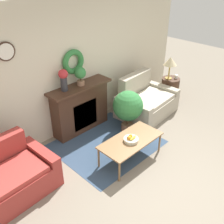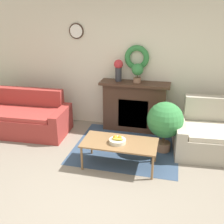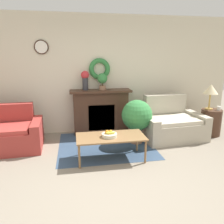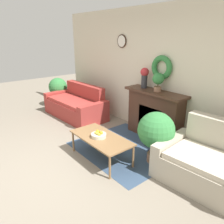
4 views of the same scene
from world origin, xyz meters
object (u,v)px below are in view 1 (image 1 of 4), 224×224
fireplace (80,108)px  potted_plant_floor_by_loveseat (128,107)px  potted_plant_on_mantel (80,74)px  coffee_table (131,141)px  loveseat_right (145,101)px  table_lamp (170,62)px  vase_on_mantel_left (63,78)px  side_table_by_loveseat (170,89)px  mug (176,77)px  fruit_bowl (131,139)px

fireplace → potted_plant_floor_by_loveseat: size_ratio=1.51×
potted_plant_floor_by_loveseat → potted_plant_on_mantel: bearing=130.2°
coffee_table → loveseat_right: bearing=29.8°
fireplace → table_lamp: bearing=-12.2°
table_lamp → fireplace: bearing=167.8°
table_lamp → vase_on_mantel_left: size_ratio=1.31×
potted_plant_on_mantel → vase_on_mantel_left: bearing=177.0°
coffee_table → side_table_by_loveseat: size_ratio=1.98×
loveseat_right → side_table_by_loveseat: (0.98, -0.02, -0.01)m
coffee_table → potted_plant_floor_by_loveseat: (0.66, 0.67, 0.18)m
mug → potted_plant_on_mantel: size_ratio=0.24×
table_lamp → vase_on_mantel_left: (-2.77, 0.53, 0.24)m
loveseat_right → fruit_bowl: size_ratio=5.32×
vase_on_mantel_left → loveseat_right: bearing=-16.7°
side_table_by_loveseat → table_lamp: bearing=141.3°
fruit_bowl → vase_on_mantel_left: size_ratio=0.62×
loveseat_right → mug: 1.14m
side_table_by_loveseat → vase_on_mantel_left: vase_on_mantel_left is taller
loveseat_right → coffee_table: bearing=-154.7°
mug → potted_plant_floor_by_loveseat: 1.93m
fireplace → potted_plant_floor_by_loveseat: fireplace is taller
loveseat_right → potted_plant_floor_by_loveseat: bearing=-171.5°
potted_plant_floor_by_loveseat → side_table_by_loveseat: bearing=5.4°
vase_on_mantel_left → potted_plant_on_mantel: vase_on_mantel_left is taller
table_lamp → potted_plant_on_mantel: size_ratio=1.51×
loveseat_right → coffee_table: loveseat_right is taller
fireplace → fruit_bowl: fireplace is taller
fruit_bowl → vase_on_mantel_left: 1.69m
side_table_by_loveseat → potted_plant_floor_by_loveseat: potted_plant_floor_by_loveseat is taller
loveseat_right → table_lamp: (0.93, 0.02, 0.74)m
potted_plant_floor_by_loveseat → coffee_table: bearing=-134.7°
loveseat_right → fruit_bowl: (-1.54, -0.89, 0.17)m
fireplace → vase_on_mantel_left: size_ratio=3.23×
loveseat_right → potted_plant_floor_by_loveseat: size_ratio=1.54×
potted_plant_on_mantel → potted_plant_floor_by_loveseat: (0.62, -0.73, -0.68)m
potted_plant_on_mantel → mug: bearing=-14.0°
fireplace → loveseat_right: 1.62m
mug → vase_on_mantel_left: (-2.93, 0.66, 0.64)m
side_table_by_loveseat → vase_on_mantel_left: (-2.83, 0.58, 0.99)m
loveseat_right → vase_on_mantel_left: (-1.85, 0.56, 0.98)m
side_table_by_loveseat → mug: 0.37m
vase_on_mantel_left → side_table_by_loveseat: bearing=-11.5°
loveseat_right → fruit_bowl: 1.79m
coffee_table → side_table_by_loveseat: (2.49, 0.84, -0.10)m
table_lamp → mug: 0.45m
table_lamp → potted_plant_floor_by_loveseat: 1.85m
coffee_table → mug: size_ratio=12.97×
fireplace → potted_plant_floor_by_loveseat: bearing=-48.4°
potted_plant_on_mantel → potted_plant_floor_by_loveseat: 1.18m
coffee_table → mug: 2.72m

